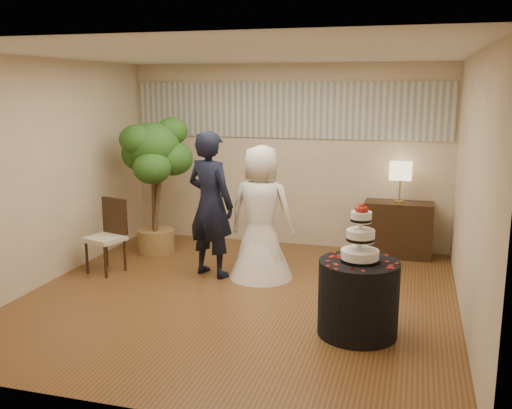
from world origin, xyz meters
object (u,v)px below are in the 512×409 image
(groom, at_px, (210,204))
(wedding_cake, at_px, (361,232))
(ficus_tree, at_px, (154,185))
(bride, at_px, (261,212))
(table_lamp, at_px, (400,183))
(cake_table, at_px, (358,298))
(console, at_px, (398,229))
(side_chair, at_px, (105,237))

(groom, distance_m, wedding_cake, 2.45)
(ficus_tree, bearing_deg, bride, -20.31)
(groom, relative_size, table_lamp, 3.29)
(bride, xyz_separation_m, cake_table, (1.40, -1.44, -0.49))
(wedding_cake, bearing_deg, console, 84.48)
(cake_table, distance_m, side_chair, 3.61)
(cake_table, relative_size, side_chair, 0.81)
(groom, distance_m, bride, 0.67)
(groom, height_order, cake_table, groom)
(console, distance_m, side_chair, 4.15)
(wedding_cake, bearing_deg, side_chair, 162.88)
(console, distance_m, ficus_tree, 3.64)
(console, bearing_deg, wedding_cake, -95.90)
(cake_table, bearing_deg, table_lamp, 84.48)
(ficus_tree, bearing_deg, console, 12.46)
(cake_table, distance_m, console, 2.90)
(table_lamp, bearing_deg, ficus_tree, -167.54)
(bride, distance_m, ficus_tree, 1.95)
(console, relative_size, side_chair, 0.99)
(table_lamp, distance_m, side_chair, 4.20)
(bride, height_order, wedding_cake, bride)
(groom, height_order, console, groom)
(wedding_cake, height_order, ficus_tree, ficus_tree)
(wedding_cake, relative_size, console, 0.60)
(console, bearing_deg, cake_table, -95.90)
(table_lamp, bearing_deg, side_chair, -153.99)
(ficus_tree, bearing_deg, wedding_cake, -33.26)
(bride, bearing_deg, wedding_cake, 138.26)
(groom, bearing_deg, ficus_tree, -13.67)
(cake_table, bearing_deg, bride, 134.20)
(bride, distance_m, console, 2.26)
(console, bearing_deg, bride, -139.60)
(cake_table, relative_size, wedding_cake, 1.36)
(cake_table, relative_size, ficus_tree, 0.39)
(ficus_tree, bearing_deg, groom, -33.42)
(groom, xyz_separation_m, cake_table, (2.05, -1.34, -0.57))
(console, xyz_separation_m, side_chair, (-3.73, -1.82, 0.09))
(console, bearing_deg, ficus_tree, -167.93)
(bride, xyz_separation_m, side_chair, (-2.05, -0.37, -0.38))
(cake_table, relative_size, console, 0.82)
(console, height_order, table_lamp, table_lamp)
(table_lamp, xyz_separation_m, side_chair, (-3.73, -1.82, -0.61))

